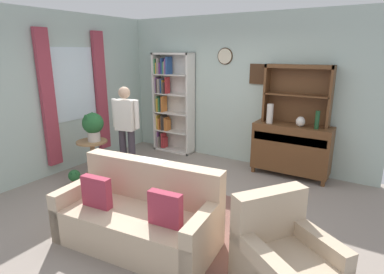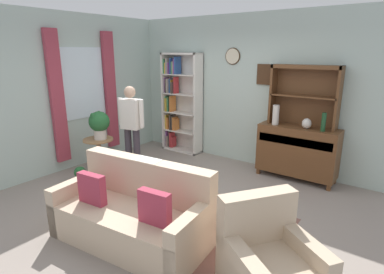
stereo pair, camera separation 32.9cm
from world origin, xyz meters
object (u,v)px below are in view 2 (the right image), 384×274
Objects in this scene: sideboard at (297,150)px; vase_tall at (276,115)px; armchair_floral at (269,265)px; bookshelf at (179,102)px; couch_floral at (133,214)px; coffee_table at (176,188)px; book_stack at (163,181)px; potted_plant_small at (80,173)px; vase_round at (307,124)px; person_reading at (131,124)px; bottle_wine at (324,122)px; sideboard_hutch at (305,87)px; potted_plant_large at (99,123)px; plant_stand at (99,152)px.

sideboard is 0.70m from vase_tall.
bookshelf is at bearing 139.18° from armchair_floral.
couch_floral is 1.62m from armchair_floral.
coffee_table is (0.01, 0.78, 0.04)m from couch_floral.
bookshelf is 2.86m from book_stack.
potted_plant_small is (-1.94, 0.61, -0.16)m from couch_floral.
vase_round is at bearing 69.71° from couch_floral.
person_reading is 1.95× the size of coffee_table.
bookshelf is 2.62× the size of coffee_table.
bookshelf reaches higher than armchair_floral.
potted_plant_small is at bearing -145.83° from bottle_wine.
sideboard_hutch is 0.60m from vase_round.
coffee_table is at bearing 157.73° from armchair_floral.
vase_tall is at bearing -168.37° from sideboard.
coffee_table is at bearing -113.23° from sideboard.
bookshelf is at bearing 176.88° from vase_round.
potted_plant_small is (-3.25, -2.21, -0.91)m from bottle_wine.
vase_tall is (-0.39, -0.19, -0.47)m from sideboard_hutch.
couch_floral is 0.71m from book_stack.
person_reading is (-1.53, 1.45, 0.59)m from couch_floral.
potted_plant_small is at bearing -175.06° from coffee_table.
potted_plant_large is at bearing 90.80° from potted_plant_small.
couch_floral is at bearing -43.28° from person_reading.
bookshelf reaches higher than potted_plant_small.
armchair_floral is 0.69× the size of person_reading.
vase_tall is 0.18× the size of couch_floral.
potted_plant_small is (-3.56, 0.49, -0.13)m from armchair_floral.
person_reading is (0.41, 0.37, -0.02)m from potted_plant_large.
vase_tall is 3.02m from armchair_floral.
sideboard is at bearing 167.11° from bottle_wine.
plant_stand reaches higher than book_stack.
sideboard_hutch is 3.27× the size of vase_tall.
bookshelf is 2.56m from potted_plant_small.
bottle_wine is 4.04m from potted_plant_small.
vase_round is at bearing 63.16° from coffee_table.
vase_tall is 2.49m from person_reading.
potted_plant_large is (-2.48, -1.75, -0.16)m from vase_tall.
couch_floral is (-0.92, -3.02, -1.25)m from sideboard_hutch.
person_reading is at bearing 41.58° from potted_plant_large.
potted_plant_large is at bearing 151.04° from couch_floral.
sideboard_hutch reaches higher than coffee_table.
potted_plant_large is 0.90m from potted_plant_small.
plant_stand is at bearing -146.18° from sideboard_hutch.
plant_stand reaches higher than coffee_table.
bottle_wine reaches higher than sideboard.
plant_stand is at bearing 165.32° from armchair_floral.
bookshelf reaches higher than coffee_table.
coffee_table is at bearing -122.58° from bottle_wine.
potted_plant_small is (-0.23, -2.38, -0.92)m from bookshelf.
coffee_table is (1.96, -0.30, -0.58)m from potted_plant_large.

